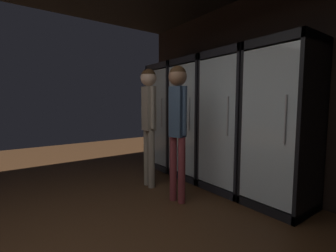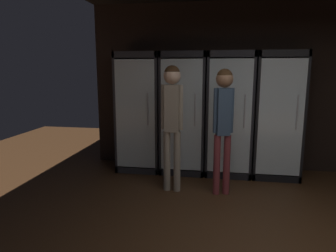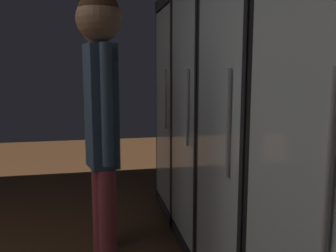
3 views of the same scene
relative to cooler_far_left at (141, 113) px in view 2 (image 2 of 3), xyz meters
name	(u,v)px [view 2 (image 2 of 3)]	position (x,y,z in m)	size (l,w,h in m)	color
wall_back	(268,87)	(2.11, 0.33, 0.43)	(6.00, 0.06, 2.80)	black
cooler_far_left	(141,113)	(0.00, 0.00, 0.00)	(0.72, 0.68, 1.97)	#2B2B30
cooler_left	(184,114)	(0.74, 0.00, -0.01)	(0.72, 0.68, 1.97)	black
cooler_center	(229,115)	(1.47, 0.00, -0.01)	(0.72, 0.68, 1.97)	black
cooler_right	(276,116)	(2.21, 0.00, 0.00)	(0.72, 0.68, 1.97)	black
shopper_near	(223,113)	(1.37, -0.94, 0.16)	(0.27, 0.22, 1.70)	brown
shopper_far	(172,111)	(0.68, -0.94, 0.17)	(0.30, 0.23, 1.75)	gray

